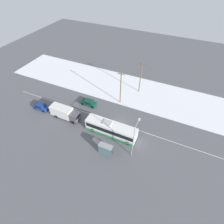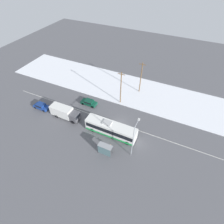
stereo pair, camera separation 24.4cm
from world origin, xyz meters
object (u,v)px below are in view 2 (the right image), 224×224
city_bus (111,129)px  utility_pole_roadside (121,88)px  sedan_car (89,102)px  pedestrian_at_stop (111,147)px  box_truck (65,112)px  streetlamp (134,137)px  utility_pole_snowlot (141,77)px  parked_car_near_truck (41,106)px  bus_shelter (105,149)px

city_bus → utility_pole_roadside: utility_pole_roadside is taller
sedan_car → pedestrian_at_stop: pedestrian_at_stop is taller
box_truck → utility_pole_roadside: (9.83, 10.52, 3.11)m
city_bus → pedestrian_at_stop: city_bus is taller
streetlamp → pedestrian_at_stop: bearing=-166.3°
streetlamp → utility_pole_roadside: size_ratio=0.91×
sedan_car → utility_pole_snowlot: 15.20m
utility_pole_snowlot → streetlamp: bearing=-75.2°
pedestrian_at_stop → utility_pole_roadside: utility_pole_roadside is taller
utility_pole_roadside → utility_pole_snowlot: (2.97, 6.60, -0.05)m
sedan_car → utility_pole_roadside: (7.00, 4.18, 3.97)m
city_bus → pedestrian_at_stop: 4.14m
parked_car_near_truck → bus_shelter: bearing=-14.0°
sedan_car → bus_shelter: size_ratio=1.46×
city_bus → parked_car_near_truck: bearing=-180.0°
sedan_car → pedestrian_at_stop: (11.02, -10.12, 0.25)m
city_bus → utility_pole_snowlot: bearing=87.8°
sedan_car → streetlamp: size_ratio=0.50×
city_bus → sedan_car: bearing=145.6°
city_bus → parked_car_near_truck: size_ratio=2.80×
city_bus → box_truck: (-12.14, 0.05, 0.00)m
bus_shelter → utility_pole_snowlot: bearing=91.2°
parked_car_near_truck → utility_pole_snowlot: 26.75m
box_truck → utility_pole_roadside: bearing=47.0°
city_bus → streetlamp: streetlamp is taller
box_truck → parked_car_near_truck: bearing=-179.6°
bus_shelter → utility_pole_snowlot: size_ratio=0.32×
box_truck → pedestrian_at_stop: size_ratio=4.41×
parked_car_near_truck → streetlamp: size_ratio=0.49×
sedan_car → parked_car_near_truck: size_ratio=1.03×
sedan_car → city_bus: bearing=145.6°
bus_shelter → utility_pole_snowlot: (-0.46, 22.31, 3.00)m
sedan_car → parked_car_near_truck: bearing=32.2°
streetlamp → bus_shelter: bearing=-153.0°
pedestrian_at_stop → utility_pole_roadside: size_ratio=0.18×
bus_shelter → streetlamp: size_ratio=0.34×
parked_car_near_truck → bus_shelter: (20.60, -5.14, 0.90)m
parked_car_near_truck → streetlamp: bearing=-6.1°
sedan_car → utility_pole_snowlot: bearing=-132.8°
sedan_car → utility_pole_snowlot: size_ratio=0.46×
box_truck → sedan_car: (2.82, 6.34, -0.86)m
pedestrian_at_stop → streetlamp: 5.98m
utility_pole_roadside → utility_pole_snowlot: utility_pole_roadside is taller
pedestrian_at_stop → streetlamp: streetlamp is taller
streetlamp → city_bus: bearing=155.3°
sedan_car → pedestrian_at_stop: 14.97m
city_bus → utility_pole_snowlot: (0.65, 17.17, 3.06)m
box_truck → bus_shelter: size_ratio=2.54×
sedan_car → streetlamp: 18.26m
city_bus → bus_shelter: bearing=-77.8°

